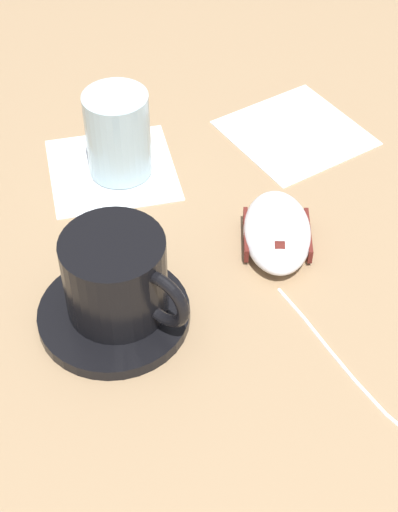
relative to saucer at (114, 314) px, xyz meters
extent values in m
plane|color=#9E7F5B|center=(-0.08, 0.13, -0.01)|extent=(3.00, 3.00, 0.00)
cylinder|color=black|center=(0.00, 0.00, 0.00)|extent=(0.13, 0.13, 0.01)
cylinder|color=black|center=(0.00, 0.01, 0.04)|extent=(0.09, 0.09, 0.07)
torus|color=black|center=(0.04, 0.03, 0.05)|extent=(0.05, 0.04, 0.05)
ellipsoid|color=silver|center=(-0.03, 0.17, 0.01)|extent=(0.12, 0.10, 0.03)
cylinder|color=#591E19|center=(0.00, 0.16, 0.02)|extent=(0.01, 0.01, 0.01)
cube|color=#591E19|center=(-0.02, 0.19, 0.01)|extent=(0.06, 0.03, 0.01)
cube|color=#591E19|center=(-0.04, 0.14, 0.01)|extent=(0.06, 0.03, 0.01)
cylinder|color=white|center=(0.04, 0.15, 0.00)|extent=(0.04, 0.01, 0.00)
cylinder|color=white|center=(0.08, 0.15, 0.00)|extent=(0.04, 0.01, 0.00)
cylinder|color=white|center=(0.11, 0.16, 0.00)|extent=(0.04, 0.01, 0.00)
cylinder|color=white|center=(0.15, 0.16, 0.00)|extent=(0.04, 0.01, 0.00)
sphere|color=white|center=(0.02, 0.14, 0.00)|extent=(0.00, 0.00, 0.00)
sphere|color=white|center=(0.06, 0.15, 0.00)|extent=(0.00, 0.00, 0.00)
sphere|color=white|center=(0.10, 0.15, 0.00)|extent=(0.00, 0.00, 0.00)
sphere|color=white|center=(0.13, 0.16, 0.00)|extent=(0.00, 0.00, 0.00)
sphere|color=white|center=(0.17, 0.16, 0.00)|extent=(0.00, 0.00, 0.00)
cube|color=white|center=(-0.19, 0.06, 0.00)|extent=(0.14, 0.14, 0.00)
cylinder|color=silver|center=(-0.19, 0.07, 0.04)|extent=(0.06, 0.06, 0.09)
cube|color=white|center=(-0.18, 0.26, 0.00)|extent=(0.16, 0.16, 0.00)
camera|label=1|loc=(0.42, -0.09, 0.51)|focal=55.00mm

